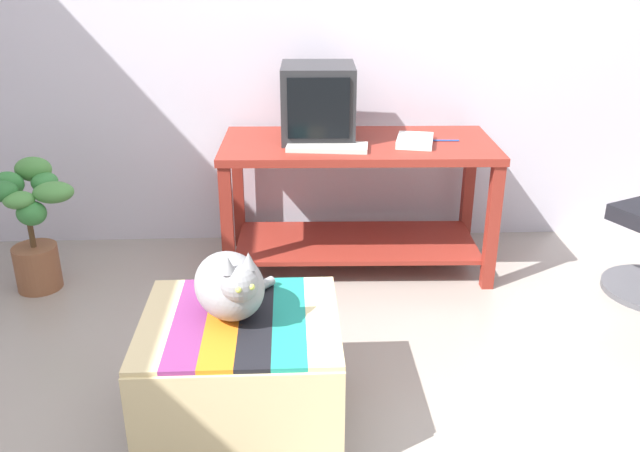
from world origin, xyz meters
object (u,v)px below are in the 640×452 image
Objects in this scene: desk at (357,182)px; potted_plant at (33,224)px; tv_monitor at (318,103)px; keyboard at (327,147)px; ottoman_with_blanket at (242,372)px; book at (415,141)px; cat at (231,285)px.

desk reaches higher than potted_plant.
tv_monitor is 0.96× the size of keyboard.
ottoman_with_blanket is (-0.37, -1.18, -0.50)m from keyboard.
cat is (-0.85, -1.23, -0.16)m from book.
book is 0.60× the size of cat.
cat is at bearing -45.31° from potted_plant.
potted_plant reaches higher than ottoman_with_blanket.
keyboard is at bearing 2.18° from potted_plant.
ottoman_with_blanket is at bearing -101.85° from tv_monitor.
desk is at bearing 46.82° from keyboard.
ottoman_with_blanket is (-0.82, -1.26, -0.50)m from book.
keyboard is 0.46m from book.
desk is 0.38m from book.
keyboard is 1.62× the size of book.
book is 1.97m from potted_plant.
ottoman_with_blanket is (-0.54, -1.31, -0.26)m from desk.
tv_monitor is 0.55× the size of ottoman_with_blanket.
potted_plant is at bearing -170.49° from keyboard.
tv_monitor is at bearing 76.41° from ottoman_with_blanket.
keyboard reaches higher than desk.
tv_monitor reaches higher than book.
potted_plant is at bearing -171.51° from desk.
tv_monitor is at bearing 107.69° from keyboard.
book reaches higher than ottoman_with_blanket.
keyboard is (-0.17, -0.14, 0.24)m from desk.
keyboard is 1.33m from ottoman_with_blanket.
tv_monitor is at bearing 10.21° from potted_plant.
tv_monitor is 0.53m from book.
potted_plant is (-1.93, -0.14, -0.36)m from book.
tv_monitor is 0.27m from keyboard.
tv_monitor is at bearing 179.20° from book.
tv_monitor is 0.94× the size of cat.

